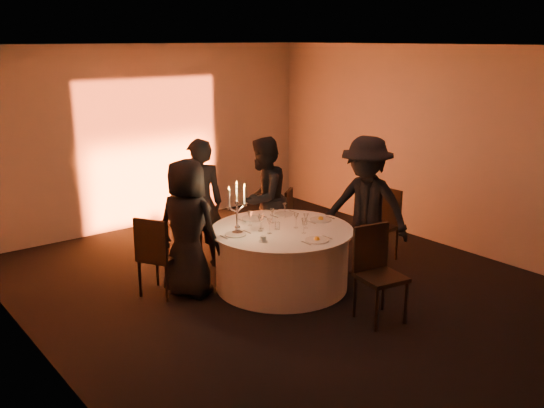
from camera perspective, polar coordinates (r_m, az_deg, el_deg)
floor at (r=7.88m, az=0.90°, el=-7.69°), size 7.00×7.00×0.00m
ceiling at (r=7.25m, az=1.01°, el=14.69°), size 7.00×7.00×0.00m
wall_back at (r=10.33m, az=-11.42°, el=6.25°), size 7.00×0.00×7.00m
wall_left at (r=6.06m, az=-21.71°, el=-0.93°), size 0.00×7.00×7.00m
wall_right at (r=9.56m, az=15.14°, el=5.30°), size 0.00×7.00×7.00m
uplighter_fixture at (r=10.39m, az=-10.25°, el=-1.86°), size 0.25×0.12×0.10m
banquet_table at (r=7.74m, az=0.92°, el=-5.07°), size 1.80×1.80×0.77m
chair_left at (r=7.51m, az=-10.82°, el=-4.45°), size 0.61×0.61×1.02m
chair_back_left at (r=8.79m, az=-8.17°, el=-1.30°), size 0.54×0.54×1.03m
chair_back_right at (r=9.27m, az=0.97°, el=-0.93°), size 0.53×0.53×0.86m
chair_right at (r=8.79m, az=10.36°, el=-1.47°), size 0.47×0.47×1.02m
chair_front at (r=6.91m, az=9.80°, el=-5.86°), size 0.54×0.54×1.07m
guest_left at (r=7.41m, az=-7.95°, el=-2.27°), size 0.86×0.99×1.72m
guest_back_left at (r=8.30m, az=-6.82°, el=0.02°), size 0.76×0.63×1.80m
guest_back_right at (r=8.61m, az=-0.82°, el=0.51°), size 1.06×0.96×1.76m
guest_right at (r=8.03m, az=8.82°, el=-0.32°), size 1.05×1.37×1.88m
plate_left at (r=7.39m, az=-3.47°, el=-2.88°), size 0.36×0.26×0.01m
plate_back_left at (r=8.03m, az=-1.83°, el=-1.35°), size 0.36×0.29×0.01m
plate_back_right at (r=8.22m, az=1.12°, el=-0.95°), size 0.36×0.25×0.01m
plate_right at (r=7.98m, az=4.61°, el=-1.42°), size 0.36×0.28×0.08m
plate_front at (r=7.18m, az=4.24°, el=-3.34°), size 0.36×0.28×0.08m
coffee_cup at (r=7.13m, az=-0.83°, el=-3.32°), size 0.11×0.11×0.07m
candelabra at (r=7.38m, az=-3.30°, el=-1.06°), size 0.28×0.13×0.67m
wine_glass_a at (r=7.57m, az=-0.99°, el=-1.35°), size 0.07×0.07×0.19m
wine_glass_b at (r=7.80m, az=0.02°, el=-0.83°), size 0.07×0.07×0.19m
wine_glass_c at (r=7.38m, az=-0.24°, el=-1.78°), size 0.07×0.07×0.19m
wine_glass_d at (r=7.40m, az=3.02°, el=-1.76°), size 0.07×0.07×0.19m
wine_glass_e at (r=7.71m, az=-2.10°, el=-1.06°), size 0.07×0.07×0.19m
wine_glass_f at (r=7.61m, az=2.28°, el=-1.27°), size 0.07×0.07×0.19m
wine_glass_g at (r=8.06m, az=1.24°, el=-0.30°), size 0.07×0.07×0.19m
wine_glass_h at (r=7.48m, az=-1.11°, el=-1.56°), size 0.07×0.07×0.19m
wine_glass_i at (r=7.60m, az=3.21°, el=-1.31°), size 0.07×0.07×0.19m
tumbler_a at (r=7.77m, az=3.09°, el=-1.64°), size 0.07×0.07×0.09m
tumbler_b at (r=7.58m, az=0.51°, el=-2.06°), size 0.07×0.07×0.09m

